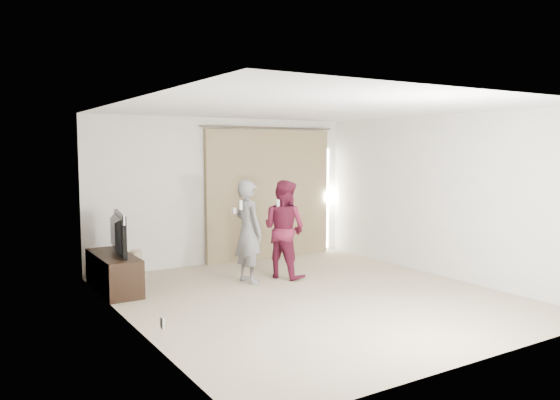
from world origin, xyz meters
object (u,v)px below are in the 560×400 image
(tv_console, at_px, (114,273))
(person_woman, at_px, (284,229))
(tv, at_px, (112,234))
(person_man, at_px, (248,231))

(tv_console, height_order, person_woman, person_woman)
(tv, xyz_separation_m, person_woman, (2.55, -0.59, -0.06))
(tv, xyz_separation_m, person_man, (1.91, -0.57, -0.04))
(person_man, bearing_deg, tv, 163.37)
(tv_console, height_order, person_man, person_man)
(tv, bearing_deg, person_woman, -94.18)
(tv_console, bearing_deg, tv, 0.00)
(person_man, xyz_separation_m, person_woman, (0.64, -0.02, -0.01))
(tv, height_order, person_woman, person_woman)
(tv_console, distance_m, person_woman, 2.67)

